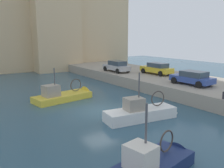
% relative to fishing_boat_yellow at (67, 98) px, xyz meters
% --- Properties ---
extents(water_surface, '(80.00, 80.00, 0.00)m').
position_rel_fishing_boat_yellow_xyz_m(water_surface, '(0.70, -4.81, -0.13)').
color(water_surface, '#2D5166').
rests_on(water_surface, ground).
extents(quay_wall, '(9.00, 56.00, 1.20)m').
position_rel_fishing_boat_yellow_xyz_m(quay_wall, '(12.20, -4.81, 0.47)').
color(quay_wall, '#9E9384').
rests_on(quay_wall, ground).
extents(fishing_boat_yellow, '(6.37, 2.83, 4.00)m').
position_rel_fishing_boat_yellow_xyz_m(fishing_boat_yellow, '(0.00, 0.00, 0.00)').
color(fishing_boat_yellow, gold).
rests_on(fishing_boat_yellow, ground).
extents(fishing_boat_white, '(6.21, 2.50, 4.18)m').
position_rel_fishing_boat_yellow_xyz_m(fishing_boat_white, '(2.36, -8.21, -0.00)').
color(fishing_boat_white, white).
rests_on(fishing_boat_white, ground).
extents(parked_car_yellow, '(1.94, 4.34, 1.42)m').
position_rel_fishing_boat_yellow_xyz_m(parked_car_yellow, '(12.39, 0.75, 1.80)').
color(parked_car_yellow, gold).
rests_on(parked_car_yellow, quay_wall).
extents(parked_car_blue, '(2.18, 4.21, 1.35)m').
position_rel_fishing_boat_yellow_xyz_m(parked_car_blue, '(10.56, -5.95, 1.77)').
color(parked_car_blue, '#334C9E').
rests_on(parked_car_blue, quay_wall).
extents(parked_car_silver, '(1.87, 4.23, 1.45)m').
position_rel_fishing_boat_yellow_xyz_m(parked_car_silver, '(9.52, 5.28, 1.81)').
color(parked_car_silver, '#B7B7BC').
rests_on(parked_car_silver, quay_wall).
extents(mooring_bollard_mid, '(0.28, 0.28, 0.55)m').
position_rel_fishing_boat_yellow_xyz_m(mooring_bollard_mid, '(8.05, -10.81, 1.35)').
color(mooring_bollard_mid, '#2D2D33').
rests_on(mooring_bollard_mid, quay_wall).
extents(waterfront_building_west, '(11.27, 6.64, 22.03)m').
position_rel_fishing_boat_yellow_xyz_m(waterfront_building_west, '(-0.42, 23.01, 10.91)').
color(waterfront_building_west, '#D1B284').
rests_on(waterfront_building_west, ground).
extents(waterfront_building_west_mid, '(7.92, 8.52, 19.53)m').
position_rel_fishing_boat_yellow_xyz_m(waterfront_building_west_mid, '(6.65, 20.76, 9.66)').
color(waterfront_building_west_mid, '#D1B284').
rests_on(waterfront_building_west_mid, ground).
extents(waterfront_building_central, '(11.30, 7.47, 19.55)m').
position_rel_fishing_boat_yellow_xyz_m(waterfront_building_central, '(15.67, 21.34, 9.67)').
color(waterfront_building_central, '#D1B284').
rests_on(waterfront_building_central, ground).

